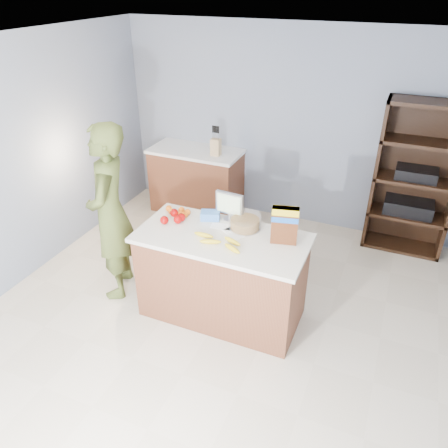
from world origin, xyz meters
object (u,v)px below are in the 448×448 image
at_px(tv, 230,205).
at_px(cereal_box, 285,223).
at_px(person, 111,214).
at_px(counter_peninsula, 222,279).
at_px(shelving_unit, 414,181).

height_order(tv, cereal_box, cereal_box).
bearing_deg(cereal_box, person, -174.29).
relative_size(counter_peninsula, tv, 5.53).
height_order(person, tv, person).
xyz_separation_m(shelving_unit, tv, (-1.60, -1.74, 0.19)).
bearing_deg(person, counter_peninsula, 69.12).
bearing_deg(cereal_box, shelving_unit, 62.39).
xyz_separation_m(person, tv, (1.11, 0.36, 0.15)).
relative_size(shelving_unit, tv, 6.38).
bearing_deg(shelving_unit, counter_peninsula, -127.11).
bearing_deg(tv, counter_peninsula, -80.12).
bearing_deg(tv, shelving_unit, 47.30).
xyz_separation_m(shelving_unit, person, (-2.72, -2.10, 0.05)).
distance_m(shelving_unit, tv, 2.37).
xyz_separation_m(tv, cereal_box, (0.59, -0.19, 0.04)).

